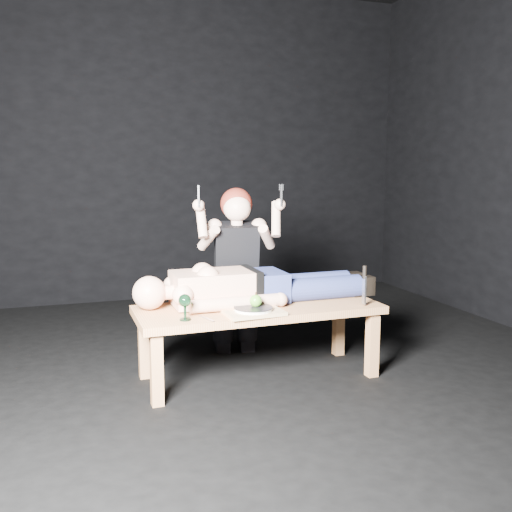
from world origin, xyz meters
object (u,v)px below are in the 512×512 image
(table, at_px, (259,342))
(goblet, at_px, (185,307))
(kneeling_woman, at_px, (235,269))
(lying_man, at_px, (259,281))
(serving_tray, at_px, (253,312))
(carving_knife, at_px, (364,286))

(table, relative_size, goblet, 10.05)
(table, height_order, kneeling_woman, kneeling_woman)
(lying_man, distance_m, serving_tray, 0.34)
(serving_tray, bearing_deg, carving_knife, -2.33)
(lying_man, bearing_deg, goblet, -151.23)
(lying_man, height_order, serving_tray, lying_man)
(kneeling_woman, bearing_deg, table, -79.80)
(table, distance_m, goblet, 0.60)
(table, relative_size, kneeling_woman, 1.25)
(lying_man, relative_size, goblet, 9.70)
(kneeling_woman, bearing_deg, serving_tray, -87.49)
(carving_knife, bearing_deg, goblet, 178.32)
(table, height_order, goblet, goblet)
(serving_tray, height_order, carving_knife, carving_knife)
(serving_tray, xyz_separation_m, carving_knife, (0.70, -0.03, 0.11))
(lying_man, xyz_separation_m, goblet, (-0.53, -0.30, -0.05))
(serving_tray, relative_size, carving_knife, 1.34)
(lying_man, relative_size, carving_knife, 5.78)
(table, relative_size, serving_tray, 4.47)
(goblet, relative_size, carving_knife, 0.60)
(lying_man, relative_size, kneeling_woman, 1.21)
(table, distance_m, kneeling_woman, 0.62)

